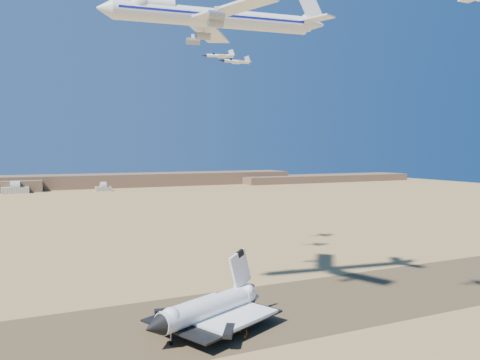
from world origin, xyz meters
name	(u,v)px	position (x,y,z in m)	size (l,w,h in m)	color
ground	(212,320)	(0.00, 0.00, 0.00)	(1200.00, 1200.00, 0.00)	#AE804D
runway	(212,320)	(0.00, 0.00, 0.03)	(600.00, 50.00, 0.06)	brown
ridgeline	(116,182)	(65.32, 527.31, 7.63)	(960.00, 90.00, 18.00)	brown
hangars	(11,190)	(-64.00, 478.43, 4.83)	(200.50, 29.50, 30.00)	beige
shuttle	(208,310)	(-3.75, -6.89, 5.64)	(43.05, 36.79, 20.97)	white
carrier_747	(208,17)	(3.93, 12.18, 92.95)	(74.65, 57.16, 18.53)	white
crew_a	(247,333)	(3.94, -16.21, 1.01)	(0.70, 0.46, 1.91)	#D44D0C
crew_b	(240,331)	(3.15, -13.73, 0.84)	(0.76, 0.44, 1.56)	#D44D0C
crew_c	(245,337)	(2.60, -17.95, 0.91)	(0.99, 0.51, 1.70)	#D44D0C
chase_jet_d	(219,56)	(27.37, 59.75, 91.61)	(14.06, 8.21, 3.58)	white
chase_jet_e	(236,61)	(44.58, 80.32, 94.05)	(16.48, 8.80, 4.10)	white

